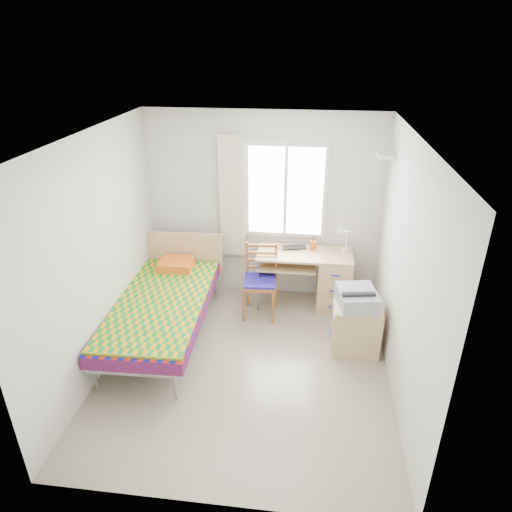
{
  "coord_description": "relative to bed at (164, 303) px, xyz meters",
  "views": [
    {
      "loc": [
        0.63,
        -4.14,
        3.44
      ],
      "look_at": [
        0.05,
        0.55,
        1.14
      ],
      "focal_mm": 32.0,
      "sensor_mm": 36.0,
      "label": 1
    }
  ],
  "objects": [
    {
      "name": "task_lamp",
      "position": [
        2.16,
        0.93,
        0.6
      ],
      "size": [
        0.23,
        0.33,
        0.44
      ],
      "rotation": [
        0.0,
        0.0,
        0.2
      ],
      "color": "white",
      "rests_on": "desk"
    },
    {
      "name": "desk",
      "position": [
        2.02,
        0.96,
        -0.04
      ],
      "size": [
        1.28,
        0.6,
        0.8
      ],
      "rotation": [
        0.0,
        0.0,
        0.01
      ],
      "color": "tan",
      "rests_on": "floor"
    },
    {
      "name": "book",
      "position": [
        1.51,
        0.98,
        0.12
      ],
      "size": [
        0.19,
        0.25,
        0.02
      ],
      "primitive_type": "imported",
      "rotation": [
        0.0,
        0.0,
        0.07
      ],
      "color": "gray",
      "rests_on": "desk"
    },
    {
      "name": "pen_cup",
      "position": [
        1.78,
        1.1,
        0.38
      ],
      "size": [
        0.11,
        0.11,
        0.11
      ],
      "primitive_type": "cylinder",
      "rotation": [
        0.0,
        0.0,
        -0.32
      ],
      "color": "orange",
      "rests_on": "desk"
    },
    {
      "name": "bed",
      "position": [
        0.0,
        0.0,
        0.0
      ],
      "size": [
        1.11,
        2.28,
        0.98
      ],
      "rotation": [
        0.0,
        0.0,
        0.03
      ],
      "color": "#979BA0",
      "rests_on": "floor"
    },
    {
      "name": "window",
      "position": [
        1.38,
        1.26,
        1.08
      ],
      "size": [
        1.1,
        0.04,
        1.3
      ],
      "color": "white",
      "rests_on": "wall_back"
    },
    {
      "name": "chair",
      "position": [
        1.12,
        0.66,
        0.08
      ],
      "size": [
        0.46,
        0.46,
        0.99
      ],
      "rotation": [
        0.0,
        0.0,
        0.07
      ],
      "color": "#A84C20",
      "rests_on": "floor"
    },
    {
      "name": "laptop",
      "position": [
        1.54,
        1.04,
        0.34
      ],
      "size": [
        0.36,
        0.28,
        0.03
      ],
      "primitive_type": "imported",
      "rotation": [
        0.0,
        0.0,
        0.23
      ],
      "color": "black",
      "rests_on": "desk"
    },
    {
      "name": "floating_shelf",
      "position": [
        2.57,
        0.93,
        1.68
      ],
      "size": [
        0.2,
        0.32,
        0.03
      ],
      "primitive_type": "cube",
      "color": "white",
      "rests_on": "wall_right"
    },
    {
      "name": "floor",
      "position": [
        1.08,
        -0.47,
        -0.47
      ],
      "size": [
        3.5,
        3.5,
        0.0
      ],
      "primitive_type": "plane",
      "color": "#BCAD93",
      "rests_on": "ground"
    },
    {
      "name": "printer",
      "position": [
        2.31,
        0.01,
        0.23
      ],
      "size": [
        0.5,
        0.55,
        0.21
      ],
      "rotation": [
        0.0,
        0.0,
        0.17
      ],
      "color": "#9DA0A4",
      "rests_on": "cabinet"
    },
    {
      "name": "cabinet",
      "position": [
        2.33,
        0.03,
        -0.17
      ],
      "size": [
        0.56,
        0.5,
        0.6
      ],
      "rotation": [
        0.0,
        0.0,
        -0.01
      ],
      "color": "tan",
      "rests_on": "floor"
    },
    {
      "name": "wall_right",
      "position": [
        2.68,
        -0.47,
        0.83
      ],
      "size": [
        0.0,
        3.5,
        3.5
      ],
      "primitive_type": "plane",
      "rotation": [
        1.57,
        0.0,
        -1.57
      ],
      "color": "silver",
      "rests_on": "ground"
    },
    {
      "name": "wall_left",
      "position": [
        -0.52,
        -0.47,
        0.83
      ],
      "size": [
        0.0,
        3.5,
        3.5
      ],
      "primitive_type": "plane",
      "rotation": [
        1.57,
        0.0,
        1.57
      ],
      "color": "silver",
      "rests_on": "ground"
    },
    {
      "name": "ceiling",
      "position": [
        1.08,
        -0.47,
        2.13
      ],
      "size": [
        3.5,
        3.5,
        0.0
      ],
      "primitive_type": "plane",
      "rotation": [
        3.14,
        0.0,
        0.0
      ],
      "color": "white",
      "rests_on": "wall_back"
    },
    {
      "name": "curtain",
      "position": [
        0.66,
        1.21,
        0.98
      ],
      "size": [
        0.35,
        0.05,
        1.7
      ],
      "primitive_type": "cube",
      "color": "beige",
      "rests_on": "wall_back"
    },
    {
      "name": "wall_back",
      "position": [
        1.08,
        1.28,
        0.83
      ],
      "size": [
        3.2,
        0.0,
        3.2
      ],
      "primitive_type": "plane",
      "rotation": [
        1.57,
        0.0,
        0.0
      ],
      "color": "silver",
      "rests_on": "ground"
    }
  ]
}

